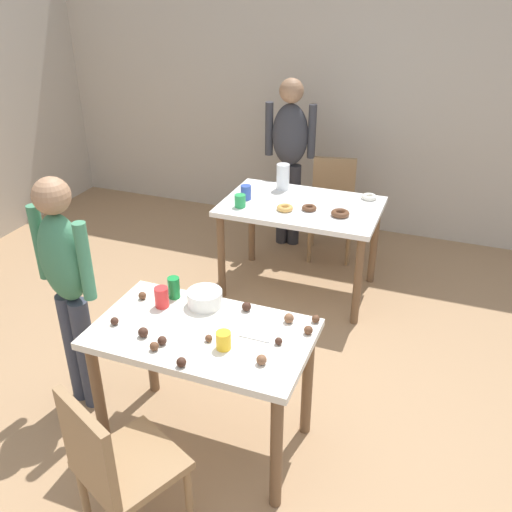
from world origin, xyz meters
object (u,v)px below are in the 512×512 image
chair_near_table (115,464)px  chair_far_table (332,202)px  dining_table_far (301,216)px  mixing_bowl (205,298)px  person_adult_far (290,149)px  soda_can (174,288)px  pitcher_far (283,177)px  person_girl_near (67,279)px  dining_table_near (203,350)px

chair_near_table → chair_far_table: 3.21m
dining_table_far → mixing_bowl: (-0.08, -1.55, 0.14)m
person_adult_far → soda_can: 2.32m
mixing_bowl → pitcher_far: pitcher_far is taller
dining_table_far → chair_near_table: 2.46m
dining_table_far → pitcher_far: size_ratio=5.71×
person_girl_near → chair_near_table: bearing=-44.6°
chair_near_table → person_girl_near: (-0.74, 0.73, 0.36)m
person_girl_near → mixing_bowl: bearing=13.7°
chair_near_table → person_girl_near: person_girl_near is taller
soda_can → chair_near_table: bearing=-78.5°
chair_near_table → mixing_bowl: size_ratio=4.58×
person_girl_near → soda_can: size_ratio=11.83×
dining_table_far → pitcher_far: 0.40m
dining_table_near → pitcher_far: pitcher_far is taller
dining_table_near → chair_far_table: size_ratio=1.27×
dining_table_far → mixing_bowl: bearing=-92.9°
dining_table_near → soda_can: soda_can is taller
person_girl_near → person_adult_far: bearing=79.2°
mixing_bowl → soda_can: bearing=176.4°
soda_can → person_girl_near: bearing=-160.7°
dining_table_near → chair_near_table: size_ratio=1.27×
chair_far_table → chair_near_table: bearing=-92.9°
mixing_bowl → chair_near_table: bearing=-90.3°
dining_table_near → person_girl_near: bearing=177.3°
mixing_bowl → dining_table_far: bearing=87.1°
mixing_bowl → person_adult_far: bearing=96.6°
chair_far_table → person_girl_near: 2.66m
pitcher_far → mixing_bowl: bearing=-85.0°
soda_can → person_adult_far: bearing=91.9°
chair_near_table → chair_far_table: (0.16, 3.20, 0.00)m
dining_table_far → person_adult_far: 0.90m
person_girl_near → mixing_bowl: 0.77m
dining_table_near → chair_near_table: (-0.09, -0.69, -0.13)m
mixing_bowl → soda_can: size_ratio=1.56×
chair_far_table → person_adult_far: 0.60m
mixing_bowl → pitcher_far: bearing=95.0°
mixing_bowl → pitcher_far: size_ratio=0.90×
chair_far_table → dining_table_near: bearing=-91.5°
soda_can → chair_far_table: bearing=81.3°
person_adult_far → pitcher_far: (0.11, -0.53, -0.07)m
dining_table_far → mixing_bowl: mixing_bowl is taller
person_girl_near → chair_far_table: bearing=70.0°
person_adult_far → pitcher_far: size_ratio=7.32×
dining_table_far → chair_far_table: (0.08, 0.74, -0.15)m
dining_table_far → person_girl_near: person_girl_near is taller
soda_can → mixing_bowl: bearing=-3.6°
person_adult_far → soda_can: person_adult_far is taller
person_adult_far → mixing_bowl: bearing=-83.4°
dining_table_near → person_girl_near: (-0.83, 0.04, 0.23)m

